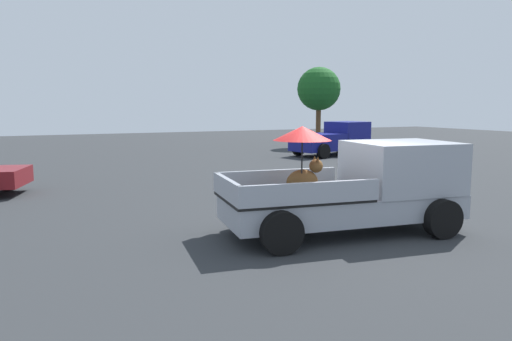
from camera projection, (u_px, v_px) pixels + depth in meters
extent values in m
plane|color=#2D3033|center=(342.00, 233.00, 10.16)|extent=(80.00, 80.00, 0.00)
cylinder|color=black|center=(388.00, 201.00, 11.56)|extent=(0.83, 0.38, 0.80)
cylinder|color=black|center=(443.00, 219.00, 9.71)|extent=(0.83, 0.38, 0.80)
cylinder|color=black|center=(249.00, 210.00, 10.50)|extent=(0.83, 0.38, 0.80)
cylinder|color=black|center=(281.00, 233.00, 8.65)|extent=(0.83, 0.38, 0.80)
cube|color=#9EA3AD|center=(343.00, 206.00, 10.08)|extent=(5.19, 2.41, 0.50)
cube|color=#9EA3AD|center=(401.00, 167.00, 10.40)|extent=(2.32, 2.11, 1.08)
cube|color=#4C606B|center=(440.00, 156.00, 10.68)|extent=(0.28, 1.71, 0.64)
cube|color=black|center=(292.00, 197.00, 9.70)|extent=(3.01, 2.18, 0.06)
cube|color=#9EA3AD|center=(276.00, 179.00, 10.53)|extent=(2.79, 0.45, 0.40)
cube|color=#9EA3AD|center=(311.00, 193.00, 8.80)|extent=(2.79, 0.45, 0.40)
cube|color=#9EA3AD|center=(227.00, 189.00, 9.25)|extent=(0.33, 1.84, 0.40)
ellipsoid|color=brown|center=(302.00, 182.00, 9.69)|extent=(0.71, 0.40, 0.52)
sphere|color=brown|center=(316.00, 166.00, 9.74)|extent=(0.31, 0.31, 0.28)
cone|color=brown|center=(314.00, 159.00, 9.79)|extent=(0.10, 0.10, 0.12)
cone|color=brown|center=(318.00, 159.00, 9.64)|extent=(0.10, 0.10, 0.12)
cylinder|color=black|center=(302.00, 167.00, 9.54)|extent=(0.03, 0.03, 1.15)
cone|color=red|center=(302.00, 133.00, 9.45)|extent=(1.29, 1.29, 0.28)
cylinder|color=black|center=(339.00, 146.00, 27.89)|extent=(0.80, 0.41, 0.76)
cylinder|color=black|center=(365.00, 148.00, 26.38)|extent=(0.80, 0.41, 0.76)
cylinder|color=black|center=(298.00, 149.00, 25.97)|extent=(0.80, 0.41, 0.76)
cylinder|color=black|center=(323.00, 151.00, 24.47)|extent=(0.80, 0.41, 0.76)
cube|color=navy|center=(332.00, 145.00, 26.16)|extent=(5.07, 2.76, 0.50)
cube|color=navy|center=(347.00, 131.00, 26.77)|extent=(2.23, 2.15, 1.00)
cube|color=navy|center=(319.00, 138.00, 25.50)|extent=(3.01, 2.32, 0.40)
cylinder|color=black|center=(7.00, 180.00, 15.29)|extent=(0.70, 0.40, 0.66)
cylinder|color=brown|center=(318.00, 125.00, 31.46)|extent=(0.32, 0.32, 2.80)
sphere|color=#19561E|center=(319.00, 89.00, 31.14)|extent=(2.81, 2.81, 2.81)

